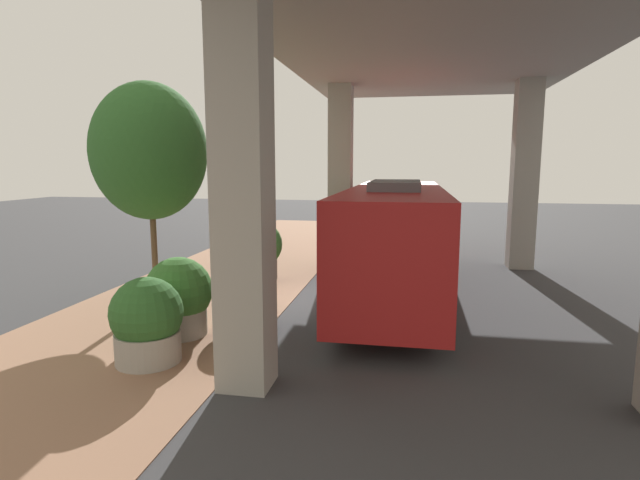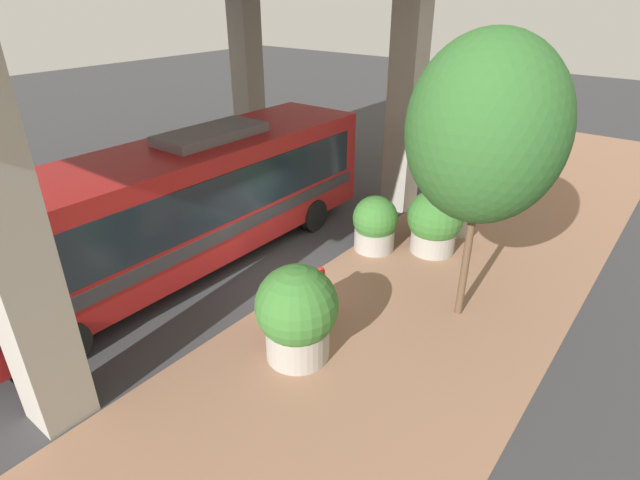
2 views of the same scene
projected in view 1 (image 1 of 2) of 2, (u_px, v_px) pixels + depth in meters
name	position (u px, v px, depth m)	size (l,w,h in m)	color
ground_plane	(295.00, 298.00, 14.91)	(80.00, 80.00, 0.00)	#38383A
sidewalk_strip	(201.00, 293.00, 15.44)	(6.00, 40.00, 0.02)	#936B51
overpass	(441.00, 60.00, 13.18)	(9.40, 19.84, 7.64)	#9E998E
bus	(396.00, 232.00, 15.18)	(2.81, 11.64, 3.51)	#B21E1E
fire_hydrant	(264.00, 275.00, 15.52)	(0.43, 0.21, 1.10)	red
planter_front	(249.00, 295.00, 12.21)	(1.27, 1.27, 1.61)	#9E998E
planter_middle	(147.00, 322.00, 9.95)	(1.44, 1.44, 1.76)	#9E998E
planter_back	(258.00, 250.00, 17.17)	(1.65, 1.65, 2.06)	#9E998E
planter_extra	(179.00, 297.00, 11.54)	(1.55, 1.55, 1.85)	#9E998E
street_tree_near	(149.00, 152.00, 13.69)	(3.13, 3.13, 6.19)	brown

